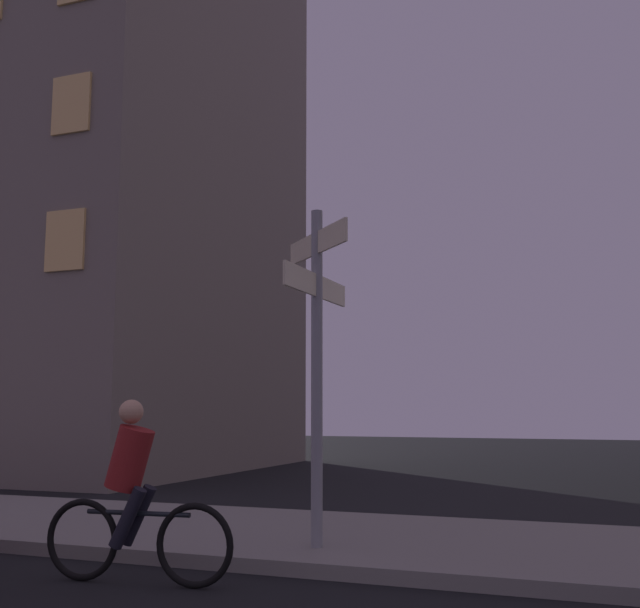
# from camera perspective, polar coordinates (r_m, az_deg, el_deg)

# --- Properties ---
(sidewalk_kerb) EXTENTS (40.00, 3.42, 0.14)m
(sidewalk_kerb) POSITION_cam_1_polar(r_m,az_deg,el_deg) (9.52, -5.79, -16.52)
(sidewalk_kerb) COLOR gray
(sidewalk_kerb) RESTS_ON ground_plane
(signpost) EXTENTS (1.03, 1.73, 3.49)m
(signpost) POSITION_cam_1_polar(r_m,az_deg,el_deg) (8.06, -0.23, -2.69)
(signpost) COLOR gray
(signpost) RESTS_ON sidewalk_kerb
(cyclist) EXTENTS (1.82, 0.36, 1.61)m
(cyclist) POSITION_cam_1_polar(r_m,az_deg,el_deg) (7.25, -13.65, -13.72)
(cyclist) COLOR black
(cyclist) RESTS_ON ground_plane
(building_left_block) EXTENTS (9.50, 9.60, 19.59)m
(building_left_block) POSITION_cam_1_polar(r_m,az_deg,el_deg) (22.92, -17.15, 13.73)
(building_left_block) COLOR slate
(building_left_block) RESTS_ON ground_plane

